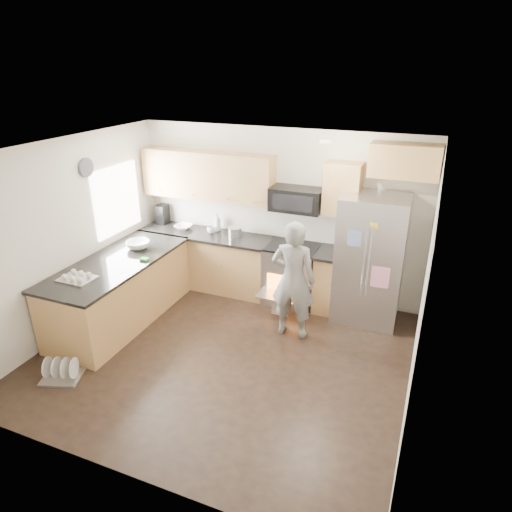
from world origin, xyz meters
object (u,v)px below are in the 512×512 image
at_px(stove_range, 292,261).
at_px(dish_rack, 62,373).
at_px(refrigerator, 370,260).
at_px(person, 293,280).

distance_m(stove_range, dish_rack, 3.48).
relative_size(stove_range, refrigerator, 0.97).
xyz_separation_m(refrigerator, person, (-0.86, -0.81, -0.10)).
height_order(stove_range, person, stove_range).
bearing_deg(dish_rack, refrigerator, 41.82).
height_order(person, dish_rack, person).
distance_m(refrigerator, person, 1.18).
xyz_separation_m(stove_range, refrigerator, (1.15, -0.08, 0.24)).
xyz_separation_m(person, dish_rack, (-2.23, -1.95, -0.75)).
distance_m(person, dish_rack, 3.05).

